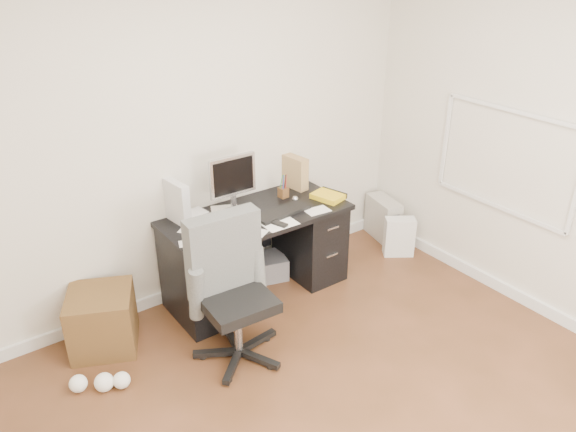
% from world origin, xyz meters
% --- Properties ---
extents(ground, '(4.00, 4.00, 0.00)m').
position_xyz_m(ground, '(0.00, 0.00, 0.00)').
color(ground, '#482D17').
rests_on(ground, ground).
extents(room_shell, '(4.02, 4.02, 2.71)m').
position_xyz_m(room_shell, '(0.03, 0.03, 1.66)').
color(room_shell, silver).
rests_on(room_shell, ground).
extents(desk, '(1.50, 0.70, 0.75)m').
position_xyz_m(desk, '(0.30, 1.65, 0.40)').
color(desk, black).
rests_on(desk, ground).
extents(loose_papers, '(1.10, 0.60, 0.00)m').
position_xyz_m(loose_papers, '(0.10, 1.60, 0.75)').
color(loose_papers, white).
rests_on(loose_papers, desk).
extents(lcd_monitor, '(0.40, 0.23, 0.50)m').
position_xyz_m(lcd_monitor, '(0.15, 1.75, 1.00)').
color(lcd_monitor, '#ABABAF').
rests_on(lcd_monitor, desk).
extents(keyboard, '(0.49, 0.21, 0.03)m').
position_xyz_m(keyboard, '(0.47, 1.52, 0.76)').
color(keyboard, black).
rests_on(keyboard, desk).
extents(computer_mouse, '(0.06, 0.06, 0.05)m').
position_xyz_m(computer_mouse, '(0.68, 1.64, 0.78)').
color(computer_mouse, '#ABABAF').
rests_on(computer_mouse, desk).
extents(travel_mug, '(0.10, 0.10, 0.17)m').
position_xyz_m(travel_mug, '(-0.19, 1.52, 0.84)').
color(travel_mug, navy).
rests_on(travel_mug, desk).
extents(white_binder, '(0.17, 0.30, 0.34)m').
position_xyz_m(white_binder, '(-0.27, 1.88, 0.92)').
color(white_binder, silver).
rests_on(white_binder, desk).
extents(magazine_file, '(0.15, 0.26, 0.29)m').
position_xyz_m(magazine_file, '(0.86, 1.88, 0.89)').
color(magazine_file, olive).
rests_on(magazine_file, desk).
extents(pen_cup, '(0.09, 0.09, 0.21)m').
position_xyz_m(pen_cup, '(0.66, 1.78, 0.86)').
color(pen_cup, '#553118').
rests_on(pen_cup, desk).
extents(yellow_book, '(0.26, 0.29, 0.04)m').
position_xyz_m(yellow_book, '(0.95, 1.53, 0.77)').
color(yellow_book, yellow).
rests_on(yellow_book, desk).
extents(paper_remote, '(0.27, 0.22, 0.02)m').
position_xyz_m(paper_remote, '(0.35, 1.39, 0.76)').
color(paper_remote, white).
rests_on(paper_remote, desk).
extents(office_chair, '(0.64, 0.64, 1.07)m').
position_xyz_m(office_chair, '(-0.26, 1.04, 0.54)').
color(office_chair, '#494C49').
rests_on(office_chair, ground).
extents(pc_tower, '(0.27, 0.44, 0.41)m').
position_xyz_m(pc_tower, '(1.86, 1.74, 0.21)').
color(pc_tower, '#A7A397').
rests_on(pc_tower, ground).
extents(shopping_bag, '(0.34, 0.32, 0.38)m').
position_xyz_m(shopping_bag, '(1.73, 1.40, 0.19)').
color(shopping_bag, silver).
rests_on(shopping_bag, ground).
extents(wicker_basket, '(0.60, 0.60, 0.45)m').
position_xyz_m(wicker_basket, '(-1.00, 1.72, 0.23)').
color(wicker_basket, '#473215').
rests_on(wicker_basket, ground).
extents(desk_printer, '(0.41, 0.36, 0.20)m').
position_xyz_m(desk_printer, '(0.49, 1.81, 0.10)').
color(desk_printer, slate).
rests_on(desk_printer, ground).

